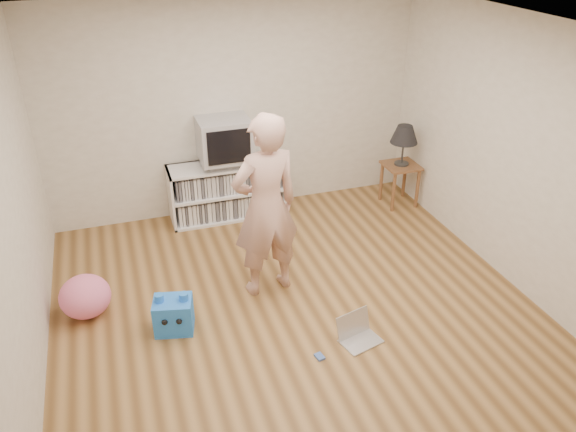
{
  "coord_description": "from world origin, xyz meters",
  "views": [
    {
      "loc": [
        -1.43,
        -4.09,
        3.39
      ],
      "look_at": [
        0.06,
        0.4,
        0.79
      ],
      "focal_mm": 35.0,
      "sensor_mm": 36.0,
      "label": 1
    }
  ],
  "objects_px": {
    "person": "(266,207)",
    "side_table": "(400,174)",
    "dvd_deck": "(225,162)",
    "table_lamp": "(404,135)",
    "media_unit": "(227,190)",
    "plush_pink": "(85,296)",
    "crt_tv": "(224,139)",
    "plush_blue": "(174,315)",
    "laptop": "(357,333)"
  },
  "relations": [
    {
      "from": "laptop",
      "to": "person",
      "type": "bearing_deg",
      "value": 104.04
    },
    {
      "from": "dvd_deck",
      "to": "person",
      "type": "height_order",
      "value": "person"
    },
    {
      "from": "crt_tv",
      "to": "plush_pink",
      "type": "height_order",
      "value": "crt_tv"
    },
    {
      "from": "dvd_deck",
      "to": "side_table",
      "type": "xyz_separation_m",
      "value": [
        2.18,
        -0.37,
        -0.32
      ]
    },
    {
      "from": "side_table",
      "to": "plush_blue",
      "type": "bearing_deg",
      "value": -152.91
    },
    {
      "from": "crt_tv",
      "to": "plush_pink",
      "type": "xyz_separation_m",
      "value": [
        -1.71,
        -1.48,
        -0.82
      ]
    },
    {
      "from": "side_table",
      "to": "dvd_deck",
      "type": "bearing_deg",
      "value": 170.36
    },
    {
      "from": "table_lamp",
      "to": "person",
      "type": "xyz_separation_m",
      "value": [
        -2.15,
        -1.25,
        -0.02
      ]
    },
    {
      "from": "crt_tv",
      "to": "table_lamp",
      "type": "bearing_deg",
      "value": -9.55
    },
    {
      "from": "plush_pink",
      "to": "person",
      "type": "bearing_deg",
      "value": -4.46
    },
    {
      "from": "media_unit",
      "to": "dvd_deck",
      "type": "bearing_deg",
      "value": -90.0
    },
    {
      "from": "media_unit",
      "to": "side_table",
      "type": "height_order",
      "value": "media_unit"
    },
    {
      "from": "dvd_deck",
      "to": "side_table",
      "type": "relative_size",
      "value": 0.82
    },
    {
      "from": "crt_tv",
      "to": "person",
      "type": "distance_m",
      "value": 1.62
    },
    {
      "from": "plush_blue",
      "to": "plush_pink",
      "type": "xyz_separation_m",
      "value": [
        -0.75,
        0.49,
        0.03
      ]
    },
    {
      "from": "plush_blue",
      "to": "plush_pink",
      "type": "height_order",
      "value": "plush_pink"
    },
    {
      "from": "side_table",
      "to": "person",
      "type": "distance_m",
      "value": 2.54
    },
    {
      "from": "table_lamp",
      "to": "laptop",
      "type": "height_order",
      "value": "table_lamp"
    },
    {
      "from": "person",
      "to": "plush_blue",
      "type": "bearing_deg",
      "value": 10.65
    },
    {
      "from": "media_unit",
      "to": "plush_pink",
      "type": "relative_size",
      "value": 2.96
    },
    {
      "from": "media_unit",
      "to": "side_table",
      "type": "distance_m",
      "value": 2.21
    },
    {
      "from": "table_lamp",
      "to": "plush_pink",
      "type": "distance_m",
      "value": 4.11
    },
    {
      "from": "crt_tv",
      "to": "table_lamp",
      "type": "height_order",
      "value": "crt_tv"
    },
    {
      "from": "person",
      "to": "laptop",
      "type": "relative_size",
      "value": 4.56
    },
    {
      "from": "plush_blue",
      "to": "plush_pink",
      "type": "distance_m",
      "value": 0.9
    },
    {
      "from": "table_lamp",
      "to": "plush_blue",
      "type": "bearing_deg",
      "value": -152.91
    },
    {
      "from": "dvd_deck",
      "to": "plush_blue",
      "type": "xyz_separation_m",
      "value": [
        -0.96,
        -1.97,
        -0.57
      ]
    },
    {
      "from": "dvd_deck",
      "to": "plush_pink",
      "type": "height_order",
      "value": "dvd_deck"
    },
    {
      "from": "person",
      "to": "plush_pink",
      "type": "relative_size",
      "value": 3.91
    },
    {
      "from": "laptop",
      "to": "plush_blue",
      "type": "relative_size",
      "value": 1.02
    },
    {
      "from": "side_table",
      "to": "plush_pink",
      "type": "xyz_separation_m",
      "value": [
        -3.89,
        -1.12,
        -0.22
      ]
    },
    {
      "from": "person",
      "to": "laptop",
      "type": "xyz_separation_m",
      "value": [
        0.54,
        -0.99,
        -0.86
      ]
    },
    {
      "from": "side_table",
      "to": "plush_pink",
      "type": "distance_m",
      "value": 4.05
    },
    {
      "from": "table_lamp",
      "to": "side_table",
      "type": "bearing_deg",
      "value": 0.0
    },
    {
      "from": "crt_tv",
      "to": "dvd_deck",
      "type": "bearing_deg",
      "value": 90.0
    },
    {
      "from": "plush_blue",
      "to": "dvd_deck",
      "type": "bearing_deg",
      "value": 77.47
    },
    {
      "from": "crt_tv",
      "to": "table_lamp",
      "type": "distance_m",
      "value": 2.21
    },
    {
      "from": "media_unit",
      "to": "plush_pink",
      "type": "xyz_separation_m",
      "value": [
        -1.71,
        -1.5,
        -0.15
      ]
    },
    {
      "from": "side_table",
      "to": "plush_pink",
      "type": "relative_size",
      "value": 1.16
    },
    {
      "from": "person",
      "to": "plush_pink",
      "type": "bearing_deg",
      "value": -13.45
    },
    {
      "from": "person",
      "to": "side_table",
      "type": "bearing_deg",
      "value": -158.77
    },
    {
      "from": "dvd_deck",
      "to": "person",
      "type": "distance_m",
      "value": 1.63
    },
    {
      "from": "media_unit",
      "to": "table_lamp",
      "type": "height_order",
      "value": "table_lamp"
    },
    {
      "from": "table_lamp",
      "to": "person",
      "type": "height_order",
      "value": "person"
    },
    {
      "from": "media_unit",
      "to": "crt_tv",
      "type": "relative_size",
      "value": 2.33
    },
    {
      "from": "crt_tv",
      "to": "laptop",
      "type": "bearing_deg",
      "value": -77.72
    },
    {
      "from": "side_table",
      "to": "laptop",
      "type": "bearing_deg",
      "value": -125.64
    },
    {
      "from": "crt_tv",
      "to": "plush_blue",
      "type": "bearing_deg",
      "value": -115.92
    },
    {
      "from": "media_unit",
      "to": "table_lamp",
      "type": "bearing_deg",
      "value": -10.04
    },
    {
      "from": "media_unit",
      "to": "crt_tv",
      "type": "bearing_deg",
      "value": -90.0
    }
  ]
}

